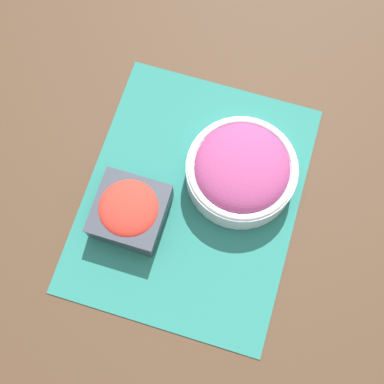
% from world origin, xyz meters
% --- Properties ---
extents(ground_plane, '(3.00, 3.00, 0.00)m').
position_xyz_m(ground_plane, '(0.00, 0.00, 0.00)').
color(ground_plane, '#422D1E').
extents(placemat, '(0.48, 0.38, 0.00)m').
position_xyz_m(placemat, '(0.00, 0.00, 0.00)').
color(placemat, '#236B60').
rests_on(placemat, ground_plane).
extents(tomato_bowl, '(0.12, 0.12, 0.06)m').
position_xyz_m(tomato_bowl, '(-0.07, 0.10, 0.04)').
color(tomato_bowl, '#333842').
rests_on(tomato_bowl, placemat).
extents(onion_bowl, '(0.20, 0.20, 0.08)m').
position_xyz_m(onion_bowl, '(0.06, -0.07, 0.04)').
color(onion_bowl, silver).
rests_on(onion_bowl, placemat).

